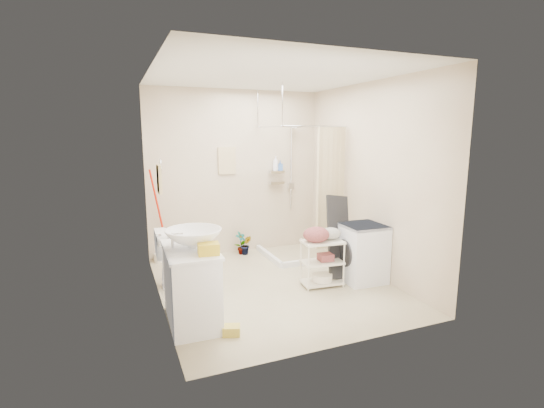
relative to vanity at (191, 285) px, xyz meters
The scene contains 23 objects.
floor 1.37m from the vanity, 27.84° to the left, with size 3.20×3.20×0.00m, color #C3B892.
ceiling 2.57m from the vanity, 27.84° to the left, with size 2.80×3.20×0.04m, color silver.
wall_back 2.66m from the vanity, 62.33° to the left, with size 2.80×0.04×2.60m, color beige.
wall_front 1.77m from the vanity, 40.41° to the right, with size 2.80×0.04×2.60m, color beige.
wall_left 1.12m from the vanity, 111.40° to the left, with size 0.04×3.20×2.60m, color beige.
wall_right 2.78m from the vanity, 13.46° to the left, with size 0.04×3.20×2.60m, color beige.
vanity is the anchor object (origin of this frame).
sink 0.49m from the vanity, ahead, with size 0.57×0.57×0.19m, color white.
counter_basket 0.54m from the vanity, 64.72° to the right, with size 0.20×0.15×0.11m, color gold.
floor_basket 0.61m from the vanity, 54.46° to the right, with size 0.24×0.18×0.13m, color gold.
toilet 1.08m from the vanity, 83.60° to the left, with size 0.41×0.72×0.74m, color white.
mop 2.14m from the vanity, 92.98° to the left, with size 0.13×0.13×1.41m, color red, non-canonical shape.
potted_plant_a 2.34m from the vanity, 60.06° to the left, with size 0.19×0.13×0.37m, color brown.
potted_plant_b 2.35m from the vanity, 57.97° to the left, with size 0.17×0.14×0.31m, color #975234.
hanging_towel 2.66m from the vanity, 65.27° to the left, with size 0.28×0.03×0.42m, color beige.
towel_ring 1.17m from the vanity, 118.07° to the left, with size 0.04×0.22×0.34m, color beige, non-canonical shape.
tp_holder 0.77m from the vanity, 106.80° to the left, with size 0.08×0.12×0.14m, color white, non-canonical shape.
shower 2.69m from the vanity, 39.60° to the left, with size 1.10×1.10×2.10m, color white, non-canonical shape.
shampoo_bottle_a 2.97m from the vanity, 49.51° to the left, with size 0.09×0.09×0.24m, color white.
shampoo_bottle_b 3.03m from the vanity, 48.36° to the left, with size 0.07×0.08×0.16m, color #3B66B1.
washing_machine 2.32m from the vanity, ahead, with size 0.52×0.54×0.76m, color silver.
laundry_rack 1.77m from the vanity, 12.16° to the left, with size 0.51×0.30×0.71m, color silver, non-canonical shape.
ironing_board 2.12m from the vanity, 14.17° to the left, with size 0.33×0.10×1.15m, color black, non-canonical shape.
Camera 1 is at (-1.82, -4.45, 1.92)m, focal length 26.00 mm.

